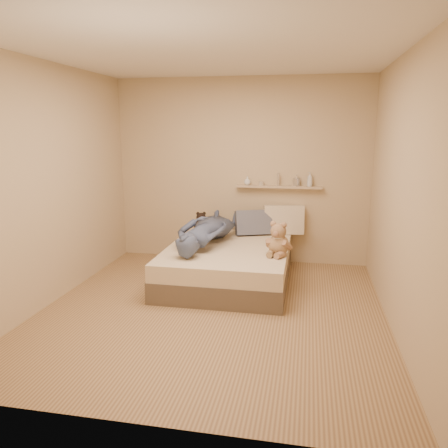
% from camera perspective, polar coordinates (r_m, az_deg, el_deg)
% --- Properties ---
extents(room, '(3.80, 3.80, 3.80)m').
position_cam_1_polar(room, '(4.41, -1.61, 4.58)').
color(room, '#9F7F52').
rests_on(room, ground).
extents(bed, '(1.50, 1.90, 0.45)m').
position_cam_1_polar(bed, '(5.54, 0.55, -5.22)').
color(bed, brown).
rests_on(bed, floor).
extents(game_console, '(0.19, 0.11, 0.06)m').
position_cam_1_polar(game_console, '(4.94, -4.73, -2.76)').
color(game_console, '#AEB2B5').
rests_on(game_console, bed).
extents(teddy_bear, '(0.32, 0.33, 0.41)m').
position_cam_1_polar(teddy_bear, '(5.09, 7.09, -2.27)').
color(teddy_bear, tan).
rests_on(teddy_bear, bed).
extents(dark_plush, '(0.20, 0.20, 0.31)m').
position_cam_1_polar(dark_plush, '(6.16, -3.01, 0.03)').
color(dark_plush, black).
rests_on(dark_plush, bed).
extents(pillow_cream, '(0.58, 0.29, 0.41)m').
position_cam_1_polar(pillow_cream, '(6.16, 7.81, 0.57)').
color(pillow_cream, beige).
rests_on(pillow_cream, bed).
extents(pillow_grey, '(0.55, 0.39, 0.37)m').
position_cam_1_polar(pillow_grey, '(6.06, 3.87, 0.18)').
color(pillow_grey, slate).
rests_on(pillow_grey, bed).
extents(person, '(0.77, 1.63, 0.38)m').
position_cam_1_polar(person, '(5.55, -2.30, -0.75)').
color(person, '#414966').
rests_on(person, bed).
extents(wall_shelf, '(1.20, 0.12, 0.03)m').
position_cam_1_polar(wall_shelf, '(6.16, 7.16, 4.85)').
color(wall_shelf, tan).
rests_on(wall_shelf, wall_back).
extents(shelf_bottles, '(0.98, 0.13, 0.20)m').
position_cam_1_polar(shelf_bottles, '(6.15, 7.62, 5.68)').
color(shelf_bottles, silver).
rests_on(shelf_bottles, wall_shelf).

